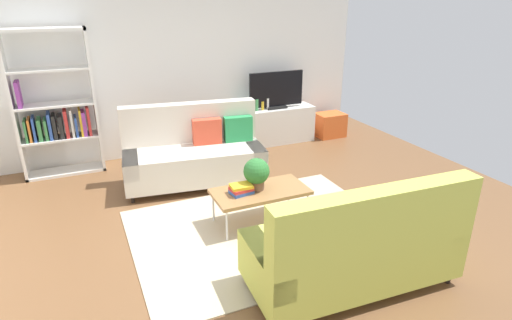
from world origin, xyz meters
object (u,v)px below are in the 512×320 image
tv (276,91)px  bottle_2 (268,104)px  tv_console (275,125)px  potted_plant (257,173)px  vase_0 (244,105)px  storage_trunk (330,125)px  coffee_table (260,192)px  bookshelf (56,111)px  couch_green (355,246)px  bottle_1 (263,106)px  couch_beige (194,153)px  bottle_0 (257,105)px  table_book_0 (241,192)px

tv → bottle_2: (-0.17, -0.02, -0.22)m
tv_console → potted_plant: (-1.46, -2.48, 0.31)m
potted_plant → vase_0: vase_0 is taller
storage_trunk → vase_0: vase_0 is taller
coffee_table → bookshelf: bearing=129.2°
couch_green → tv_console: size_ratio=1.39×
tv → tv_console: bearing=90.0°
couch_green → vase_0: (0.57, 3.99, 0.29)m
tv → bottle_1: bearing=-175.8°
tv_console → bookshelf: 3.57m
couch_beige → tv: bearing=-141.6°
bookshelf → vase_0: size_ratio=10.63×
couch_beige → bookshelf: bearing=-26.1°
tv → bottle_1: 0.36m
storage_trunk → bottle_1: size_ratio=3.49×
couch_beige → tv_console: bearing=-141.1°
coffee_table → vase_0: vase_0 is taller
storage_trunk → bottle_2: bottle_2 is taller
bottle_1 → bookshelf: bearing=178.9°
bottle_0 → couch_green: bearing=-101.2°
couch_beige → potted_plant: (0.35, -1.37, 0.18)m
table_book_0 → bottle_2: size_ratio=1.24×
couch_green → coffee_table: couch_green is taller
potted_plant → bottle_2: (1.29, 2.44, 0.11)m
vase_0 → bottle_2: (0.41, -0.09, -0.00)m
vase_0 → couch_beige: bearing=-136.7°
coffee_table → bottle_0: (1.05, 2.48, 0.35)m
potted_plant → bottle_1: potted_plant is taller
couch_beige → couch_green: size_ratio=1.03×
couch_green → tv_console: bearing=76.6°
tv_console → bottle_0: (-0.38, -0.04, 0.42)m
potted_plant → bottle_1: 2.71m
coffee_table → bottle_1: (1.16, 2.48, 0.32)m
coffee_table → bottle_1: 2.76m
bookshelf → bottle_1: bookshelf is taller
storage_trunk → bottle_0: bearing=177.7°
table_book_0 → bottle_0: size_ratio=1.21×
storage_trunk → bottle_2: size_ratio=2.69×
potted_plant → vase_0: bearing=70.8°
couch_beige → tv: 2.17m
coffee_table → tv: tv is taller
bottle_0 → tv_console: bearing=6.0°
couch_green → bottle_2: couch_green is taller
bookshelf → coffee_table: bearing=-50.8°
coffee_table → tv_console: size_ratio=0.79×
couch_green → bottle_0: couch_green is taller
bottle_0 → bottle_2: 0.21m
tv_console → bookshelf: bookshelf is taller
coffee_table → tv_console: tv_console is taller
potted_plant → bottle_1: (1.19, 2.44, 0.09)m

